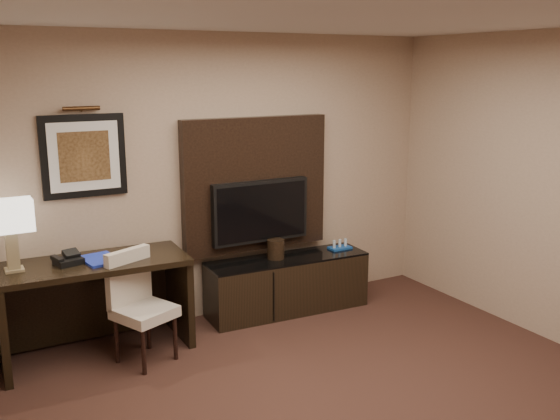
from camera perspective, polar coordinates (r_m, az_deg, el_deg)
ceiling at (r=3.76m, az=10.89°, el=17.54°), size 4.50×5.00×0.01m
wall_back at (r=5.99m, az=-5.09°, el=2.96°), size 4.50×0.01×2.70m
desk at (r=5.51m, az=-16.50°, el=-8.58°), size 1.56×0.72×0.82m
credenza at (r=6.23m, az=0.67°, el=-6.81°), size 1.63×0.53×0.56m
tv_wall_panel at (r=6.07m, az=-2.25°, el=2.37°), size 1.50×0.12×1.30m
tv at (r=6.04m, az=-1.81°, el=-0.11°), size 1.00×0.08×0.60m
artwork at (r=5.53m, az=-17.51°, el=4.73°), size 0.70×0.04×0.70m
picture_light at (r=5.45m, az=-17.71°, el=8.84°), size 0.04×0.04×0.30m
desk_chair at (r=5.27m, az=-12.27°, el=-9.04°), size 0.58×0.61×0.88m
table_lamp at (r=5.26m, az=-23.41°, el=-1.95°), size 0.40×0.25×0.61m
desk_phone at (r=5.35m, az=-18.79°, el=-4.19°), size 0.24×0.22×0.10m
blue_folder at (r=5.38m, az=-16.13°, el=-4.36°), size 0.31×0.39×0.02m
book at (r=5.34m, az=-15.41°, el=-3.22°), size 0.18×0.03×0.24m
ice_bucket at (r=6.09m, az=-0.39°, el=-3.59°), size 0.21×0.21×0.19m
minibar_tray at (r=6.45m, az=5.49°, el=-3.19°), size 0.23×0.14×0.08m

